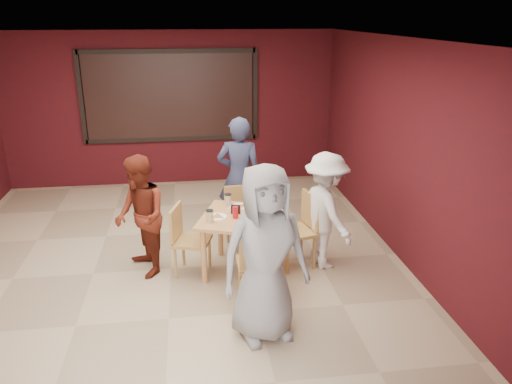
{
  "coord_description": "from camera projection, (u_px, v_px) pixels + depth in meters",
  "views": [
    {
      "loc": [
        0.3,
        -5.75,
        3.08
      ],
      "look_at": [
        1.07,
        -0.18,
        1.05
      ],
      "focal_mm": 35.0,
      "sensor_mm": 36.0,
      "label": 1
    }
  ],
  "objects": [
    {
      "name": "floor",
      "position": [
        171.0,
        268.0,
        6.36
      ],
      "size": [
        7.0,
        7.0,
        0.0
      ],
      "primitive_type": "plane",
      "color": "tan",
      "rests_on": "ground"
    },
    {
      "name": "window_blinds",
      "position": [
        170.0,
        96.0,
        9.02
      ],
      "size": [
        3.0,
        0.02,
        1.5
      ],
      "primitive_type": "cube",
      "color": "black"
    },
    {
      "name": "dining_table",
      "position": [
        242.0,
        223.0,
        6.09
      ],
      "size": [
        1.2,
        1.2,
        0.9
      ],
      "color": "tan",
      "rests_on": "floor"
    },
    {
      "name": "chair_front",
      "position": [
        259.0,
        261.0,
        5.42
      ],
      "size": [
        0.45,
        0.45,
        0.93
      ],
      "color": "#B68247",
      "rests_on": "floor"
    },
    {
      "name": "chair_back",
      "position": [
        240.0,
        213.0,
        6.87
      ],
      "size": [
        0.43,
        0.43,
        0.84
      ],
      "color": "#B68247",
      "rests_on": "floor"
    },
    {
      "name": "chair_left",
      "position": [
        186.0,
        236.0,
        6.11
      ],
      "size": [
        0.53,
        0.53,
        0.88
      ],
      "color": "#B68247",
      "rests_on": "floor"
    },
    {
      "name": "chair_right",
      "position": [
        301.0,
        226.0,
        6.3
      ],
      "size": [
        0.55,
        0.55,
        0.95
      ],
      "color": "#B68247",
      "rests_on": "floor"
    },
    {
      "name": "diner_front",
      "position": [
        265.0,
        254.0,
        4.77
      ],
      "size": [
        0.98,
        0.75,
        1.8
      ],
      "primitive_type": "imported",
      "rotation": [
        0.0,
        0.0,
        0.22
      ],
      "color": "gray",
      "rests_on": "floor"
    },
    {
      "name": "diner_back",
      "position": [
        240.0,
        177.0,
        7.08
      ],
      "size": [
        0.71,
        0.55,
        1.74
      ],
      "primitive_type": "imported",
      "rotation": [
        0.0,
        0.0,
        2.91
      ],
      "color": "#2E3452",
      "rests_on": "floor"
    },
    {
      "name": "diner_left",
      "position": [
        140.0,
        217.0,
        6.02
      ],
      "size": [
        0.79,
        0.88,
        1.51
      ],
      "primitive_type": "imported",
      "rotation": [
        0.0,
        0.0,
        -1.22
      ],
      "color": "maroon",
      "rests_on": "floor"
    },
    {
      "name": "diner_right",
      "position": [
        326.0,
        211.0,
        6.21
      ],
      "size": [
        0.83,
        1.09,
        1.5
      ],
      "primitive_type": "imported",
      "rotation": [
        0.0,
        0.0,
        1.88
      ],
      "color": "white",
      "rests_on": "floor"
    }
  ]
}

